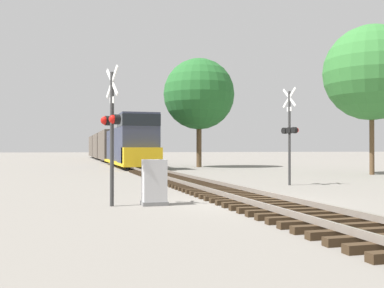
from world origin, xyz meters
name	(u,v)px	position (x,y,z in m)	size (l,w,h in m)	color
ground_plane	(252,203)	(0.00, 0.00, 0.00)	(400.00, 400.00, 0.00)	slate
rail_track_bed	(252,199)	(0.00, 0.00, 0.14)	(2.60, 160.00, 0.31)	#382819
freight_train	(110,146)	(0.00, 49.36, 2.08)	(3.09, 57.83, 4.65)	#33384C
crossing_signal_near	(111,126)	(-4.41, 0.36, 2.43)	(0.54, 1.01, 4.22)	#333333
crossing_signal_far	(290,132)	(4.52, 5.96, 2.55)	(0.50, 1.01, 4.63)	#333333
relay_cabinet	(154,183)	(-3.11, 0.27, 0.69)	(0.78, 0.60, 1.40)	slate
tree_far_right	(372,73)	(13.89, 12.21, 6.80)	(6.35, 6.35, 9.98)	brown
tree_mid_background	(199,94)	(6.27, 27.05, 6.86)	(6.67, 6.67, 10.21)	brown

